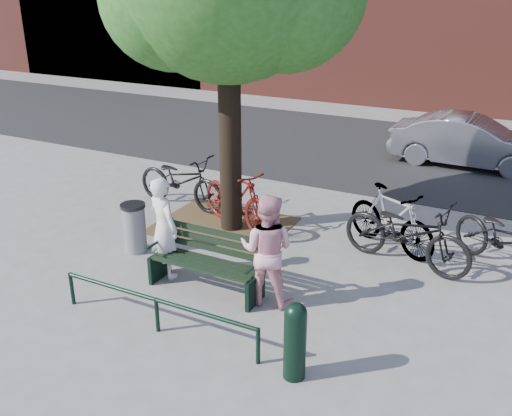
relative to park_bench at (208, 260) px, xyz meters
The scene contains 15 objects.
ground 0.49m from the park_bench, 90.00° to the right, with size 90.00×90.00×0.00m, color gray.
dirt_pit 2.39m from the park_bench, 115.24° to the left, with size 2.40×2.00×0.02m, color brown.
road 8.43m from the park_bench, 90.00° to the left, with size 40.00×7.00×0.01m, color black.
park_bench is the anchor object (origin of this frame).
guard_railing 1.28m from the park_bench, 90.00° to the right, with size 3.06×0.06×0.51m.
person_left 0.89m from the park_bench, behind, with size 0.59×0.39×1.62m, color silver.
person_right 1.01m from the park_bench, ahead, with size 0.80×0.63×1.66m, color pink.
bollard 2.38m from the park_bench, 33.18° to the right, with size 0.27×0.27×1.00m.
litter_bin 1.86m from the park_bench, 163.74° to the left, with size 0.42×0.42×0.87m.
bicycle_a 3.45m from the park_bench, 130.79° to the left, with size 0.74×2.12×1.12m, color black.
bicycle_b 2.29m from the park_bench, 107.95° to the left, with size 0.56×2.00×1.20m, color #520F0B.
bicycle_c 3.24m from the park_bench, 40.92° to the left, with size 0.76×2.19×1.15m, color black.
bicycle_d 3.33m from the park_bench, 51.53° to the left, with size 0.52×1.85×1.11m, color gray.
bicycle_e 4.71m from the park_bench, 34.16° to the left, with size 0.72×2.06×1.08m, color black.
parked_car 8.54m from the park_bench, 72.64° to the left, with size 1.32×3.79×1.25m, color gray.
Camera 1 is at (4.12, -6.33, 4.39)m, focal length 40.00 mm.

